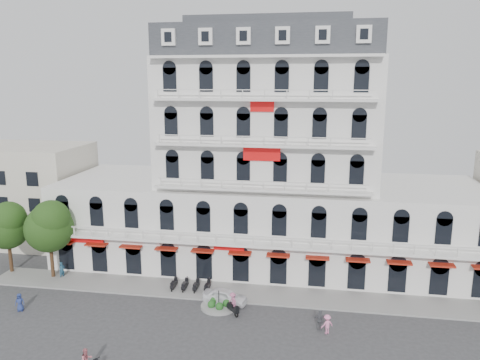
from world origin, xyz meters
name	(u,v)px	position (x,y,z in m)	size (l,w,h in m)	color
ground	(241,348)	(0.00, 0.00, 0.00)	(120.00, 120.00, 0.00)	#38383A
sidewalk	(257,294)	(0.00, 9.00, 0.08)	(53.00, 4.00, 0.16)	gray
main_building	(268,173)	(0.00, 18.00, 9.96)	(45.00, 15.00, 25.80)	silver
flank_building_west	(29,193)	(-30.00, 20.00, 6.00)	(14.00, 10.00, 12.00)	beige
traffic_island	(219,305)	(-3.00, 6.00, 0.26)	(3.20, 3.20, 1.60)	gray
parked_scooter_row	(191,291)	(-6.35, 8.80, 0.00)	(4.40, 1.80, 1.10)	black
tree_west_outer	(7,224)	(-25.95, 9.98, 5.35)	(4.50, 4.48, 7.76)	#382314
tree_west_inner	(49,225)	(-20.95, 9.48, 5.68)	(4.76, 4.76, 8.25)	#382314
parked_car	(225,296)	(-2.60, 6.85, 0.69)	(1.63, 4.06, 1.38)	white
rider_center	(233,303)	(-1.56, 4.95, 1.05)	(1.27, 1.34, 2.03)	black
pedestrian_left	(20,302)	(-20.00, 2.57, 0.80)	(0.79, 0.51, 1.61)	navy
pedestrian_mid	(320,320)	(5.83, 3.54, 0.87)	(1.03, 0.43, 1.75)	#585A60
pedestrian_right	(327,324)	(6.38, 3.14, 0.80)	(1.03, 0.59, 1.60)	pink
pedestrian_far	(62,270)	(-20.00, 9.50, 0.87)	(0.64, 0.42, 1.74)	navy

